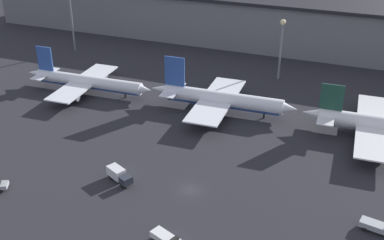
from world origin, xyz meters
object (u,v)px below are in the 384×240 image
object	(u,v)px
airplane_0	(87,82)
airplane_1	(221,99)
service_vehicle_2	(119,175)
service_vehicle_3	(380,227)
airplane_2	(380,125)
service_vehicle_1	(168,240)

from	to	relation	value
airplane_0	airplane_1	world-z (taller)	airplane_1
service_vehicle_2	service_vehicle_3	world-z (taller)	service_vehicle_2
airplane_0	service_vehicle_3	xyz separation A→B (m)	(85.45, -35.61, -2.04)
airplane_1	service_vehicle_3	xyz separation A→B (m)	(43.49, -37.53, -2.51)
airplane_2	service_vehicle_3	size ratio (longest dim) A/B	5.39
airplane_2	airplane_1	bearing A→B (deg)	178.01
airplane_2	service_vehicle_1	xyz separation A→B (m)	(-33.17, -55.36, -2.37)
service_vehicle_2	service_vehicle_1	bearing A→B (deg)	-13.22
airplane_0	service_vehicle_1	bearing A→B (deg)	-48.88
airplane_1	airplane_2	xyz separation A→B (m)	(41.61, 0.26, -0.07)
airplane_0	service_vehicle_3	bearing A→B (deg)	-24.97
airplane_2	service_vehicle_2	world-z (taller)	airplane_2
airplane_1	airplane_2	distance (m)	41.61
airplane_0	service_vehicle_2	size ratio (longest dim) A/B	5.96
airplane_1	service_vehicle_1	size ratio (longest dim) A/B	5.75
service_vehicle_3	service_vehicle_1	bearing A→B (deg)	-142.60
airplane_2	service_vehicle_1	world-z (taller)	airplane_2
airplane_0	airplane_2	world-z (taller)	airplane_2
service_vehicle_1	service_vehicle_2	bearing A→B (deg)	162.38
airplane_0	airplane_2	distance (m)	83.60
airplane_2	service_vehicle_1	size ratio (longest dim) A/B	5.31
airplane_0	service_vehicle_2	world-z (taller)	airplane_0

